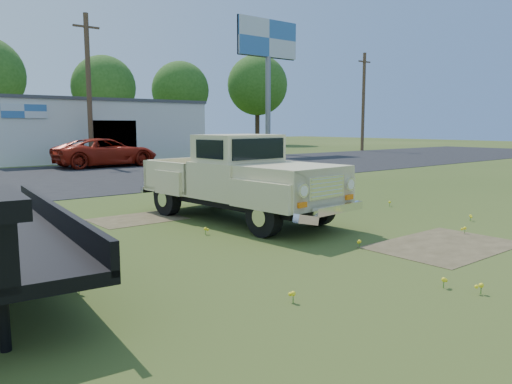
% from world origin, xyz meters
% --- Properties ---
extents(ground, '(140.00, 140.00, 0.00)m').
position_xyz_m(ground, '(0.00, 0.00, 0.00)').
color(ground, '#314616').
rests_on(ground, ground).
extents(asphalt_lot, '(90.00, 14.00, 0.02)m').
position_xyz_m(asphalt_lot, '(0.00, 15.00, 0.00)').
color(asphalt_lot, black).
rests_on(asphalt_lot, ground).
extents(dirt_patch_a, '(3.00, 2.00, 0.01)m').
position_xyz_m(dirt_patch_a, '(1.50, -3.00, 0.00)').
color(dirt_patch_a, '#4C4128').
rests_on(dirt_patch_a, ground).
extents(dirt_patch_b, '(2.20, 1.60, 0.01)m').
position_xyz_m(dirt_patch_b, '(-2.00, 3.50, 0.00)').
color(dirt_patch_b, '#4C4128').
rests_on(dirt_patch_b, ground).
extents(commercial_building, '(14.20, 8.20, 4.15)m').
position_xyz_m(commercial_building, '(6.00, 26.99, 2.10)').
color(commercial_building, silver).
rests_on(commercial_building, ground).
extents(billboard, '(6.10, 0.45, 11.05)m').
position_xyz_m(billboard, '(20.00, 24.04, 8.54)').
color(billboard, slate).
rests_on(billboard, ground).
extents(utility_pole_mid, '(1.60, 0.30, 9.00)m').
position_xyz_m(utility_pole_mid, '(4.00, 22.00, 4.60)').
color(utility_pole_mid, '#463520').
rests_on(utility_pole_mid, ground).
extents(utility_pole_east, '(1.60, 0.30, 9.00)m').
position_xyz_m(utility_pole_east, '(30.00, 22.00, 4.60)').
color(utility_pole_east, '#463520').
rests_on(utility_pole_east, ground).
extents(treeline_e, '(6.08, 6.08, 9.04)m').
position_xyz_m(treeline_e, '(12.00, 39.00, 5.98)').
color(treeline_e, '#322217').
rests_on(treeline_e, ground).
extents(treeline_f, '(6.40, 6.40, 9.52)m').
position_xyz_m(treeline_f, '(22.00, 41.50, 6.30)').
color(treeline_f, '#322217').
rests_on(treeline_f, ground).
extents(treeline_g, '(7.36, 7.36, 10.95)m').
position_xyz_m(treeline_g, '(32.00, 40.00, 7.25)').
color(treeline_g, '#322217').
rests_on(treeline_g, ground).
extents(vintage_pickup_truck, '(2.81, 6.15, 2.17)m').
position_xyz_m(vintage_pickup_truck, '(-0.03, 1.79, 1.09)').
color(vintage_pickup_truck, beige).
rests_on(vintage_pickup_truck, ground).
extents(red_pickup, '(5.89, 2.77, 1.63)m').
position_xyz_m(red_pickup, '(3.98, 19.72, 0.81)').
color(red_pickup, maroon).
rests_on(red_pickup, ground).
extents(dark_sedan, '(5.13, 3.19, 1.63)m').
position_xyz_m(dark_sedan, '(10.72, 16.67, 0.81)').
color(dark_sedan, black).
rests_on(dark_sedan, ground).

